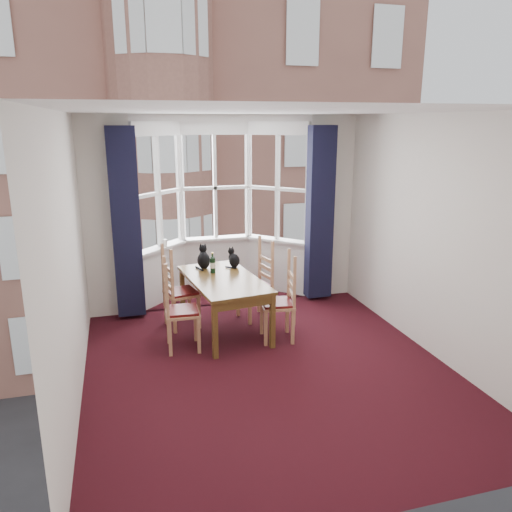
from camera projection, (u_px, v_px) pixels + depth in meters
name	position (u px, v px, depth m)	size (l,w,h in m)	color
floor	(270.00, 371.00, 5.58)	(4.50, 4.50, 0.00)	black
ceiling	(272.00, 111.00, 4.85)	(4.50, 4.50, 0.00)	white
wall_left	(68.00, 264.00, 4.70)	(4.50, 4.50, 0.00)	silver
wall_right	(436.00, 238.00, 5.74)	(4.50, 4.50, 0.00)	silver
wall_near	(377.00, 336.00, 3.13)	(4.00, 4.00, 0.00)	silver
wall_back_pier_left	(108.00, 219.00, 6.88)	(0.70, 0.12, 2.80)	silver
wall_back_pier_right	(329.00, 208.00, 7.74)	(0.70, 0.12, 2.80)	silver
bay_window	(218.00, 208.00, 7.78)	(2.76, 0.94, 2.80)	white
curtain_left	(126.00, 224.00, 6.78)	(0.38, 0.22, 2.60)	black
curtain_right	(320.00, 214.00, 7.52)	(0.38, 0.22, 2.60)	black
dining_table	(224.00, 284.00, 6.50)	(1.03, 1.65, 0.73)	brown
chair_left_near	(175.00, 313.00, 6.00)	(0.42, 0.44, 0.92)	tan
chair_left_far	(175.00, 294.00, 6.65)	(0.48, 0.50, 0.92)	tan
chair_right_near	(284.00, 304.00, 6.30)	(0.45, 0.47, 0.92)	tan
chair_right_far	(260.00, 285.00, 7.01)	(0.48, 0.50, 0.92)	tan
cat_left	(204.00, 259.00, 6.89)	(0.20, 0.26, 0.34)	black
cat_right	(234.00, 259.00, 6.95)	(0.22, 0.24, 0.29)	black
wine_bottle	(213.00, 264.00, 6.68)	(0.07, 0.07, 0.28)	black
candle_tall	(165.00, 243.00, 7.53)	(0.06, 0.06, 0.11)	white
street	(142.00, 242.00, 37.13)	(80.00, 80.00, 0.00)	#333335
tenement_building	(157.00, 153.00, 18.19)	(18.40, 7.80, 15.20)	#9A604F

